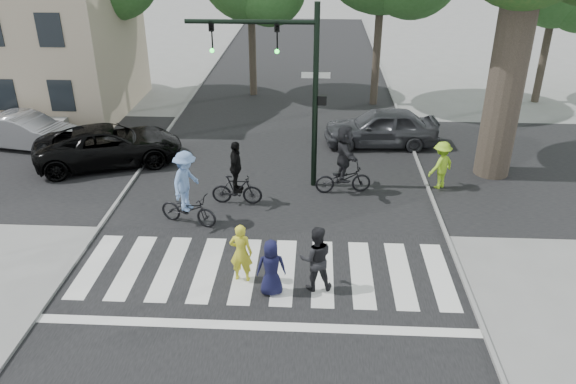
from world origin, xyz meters
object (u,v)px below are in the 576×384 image
object	(u,v)px
cyclist_mid	(236,179)
cyclist_right	(344,163)
car_grey	(381,127)
cyclist_left	(187,193)
car_silver	(26,131)
pedestrian_child	(271,268)
pedestrian_woman	(241,253)
pedestrian_adult	(316,258)
traffic_signal	(289,72)
car_suv	(109,145)

from	to	relation	value
cyclist_mid	cyclist_right	distance (m)	3.54
cyclist_right	car_grey	world-z (taller)	cyclist_right
cyclist_left	cyclist_mid	world-z (taller)	cyclist_left
car_silver	pedestrian_child	bearing A→B (deg)	-120.95
pedestrian_woman	pedestrian_adult	xyz separation A→B (m)	(1.85, -0.25, 0.06)
pedestrian_child	cyclist_mid	distance (m)	4.88
pedestrian_woman	cyclist_mid	size ratio (longest dim) A/B	0.75
traffic_signal	car_silver	size ratio (longest dim) A/B	1.44
car_grey	pedestrian_woman	bearing A→B (deg)	-27.30
cyclist_mid	car_grey	world-z (taller)	cyclist_mid
cyclist_mid	car_suv	xyz separation A→B (m)	(-5.09, 2.94, -0.14)
pedestrian_adult	car_suv	size ratio (longest dim) A/B	0.33
cyclist_left	traffic_signal	bearing A→B (deg)	45.15
traffic_signal	cyclist_right	distance (m)	3.42
pedestrian_adult	car_silver	xyz separation A→B (m)	(-11.43, 8.71, -0.17)
cyclist_right	car_silver	xyz separation A→B (m)	(-12.29, 3.32, -0.36)
traffic_signal	car_suv	distance (m)	7.52
cyclist_mid	car_grey	distance (m)	7.32
pedestrian_woman	cyclist_mid	world-z (taller)	cyclist_mid
pedestrian_woman	car_suv	bearing A→B (deg)	-44.57
car_grey	car_suv	bearing A→B (deg)	-79.36
cyclist_left	cyclist_mid	bearing A→B (deg)	47.18
cyclist_mid	car_suv	distance (m)	5.88
pedestrian_child	cyclist_left	bearing A→B (deg)	-56.54
traffic_signal	car_grey	xyz separation A→B (m)	(3.45, 3.85, -3.14)
cyclist_right	car_silver	distance (m)	12.74
car_silver	car_grey	bearing A→B (deg)	-75.93
traffic_signal	car_silver	world-z (taller)	traffic_signal
cyclist_left	car_grey	size ratio (longest dim) A/B	0.52
pedestrian_child	car_suv	world-z (taller)	pedestrian_child
car_grey	cyclist_left	bearing A→B (deg)	-45.84
pedestrian_woman	car_silver	distance (m)	12.78
pedestrian_woman	cyclist_left	xyz separation A→B (m)	(-1.94, 2.77, 0.21)
cyclist_mid	car_grey	bearing A→B (deg)	46.72
cyclist_mid	pedestrian_child	bearing A→B (deg)	-72.50
car_suv	car_silver	bearing A→B (deg)	49.63
pedestrian_child	cyclist_left	xyz separation A→B (m)	(-2.73, 3.29, 0.27)
pedestrian_woman	cyclist_left	world-z (taller)	cyclist_left
car_silver	pedestrian_woman	bearing A→B (deg)	-121.51
pedestrian_woman	pedestrian_adult	size ratio (longest dim) A/B	0.93
traffic_signal	cyclist_left	distance (m)	4.95
cyclist_right	car_grey	size ratio (longest dim) A/B	0.52
cyclist_mid	car_grey	xyz separation A→B (m)	(5.02, 5.33, -0.10)
cyclist_left	car_grey	distance (m)	9.18
pedestrian_adult	car_grey	bearing A→B (deg)	-111.35
pedestrian_woman	car_grey	world-z (taller)	pedestrian_woman
pedestrian_adult	cyclist_right	size ratio (longest dim) A/B	0.73
traffic_signal	car_grey	distance (m)	6.05
traffic_signal	cyclist_right	world-z (taller)	traffic_signal
cyclist_mid	car_grey	size ratio (longest dim) A/B	0.47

